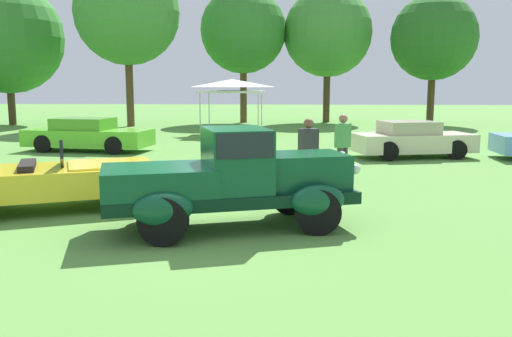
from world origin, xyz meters
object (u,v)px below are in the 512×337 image
neighbor_convertible (56,180)px  show_car_cream (412,140)px  spectator_near_truck (343,145)px  spectator_between_cars (308,153)px  show_car_lime (87,135)px  feature_pickup_truck (232,178)px  canopy_tent_left_field (232,85)px

neighbor_convertible → show_car_cream: bearing=43.7°
spectator_near_truck → spectator_between_cars: size_ratio=1.00×
show_car_lime → spectator_between_cars: (7.91, -7.39, 0.31)m
neighbor_convertible → show_car_lime: 9.66m
feature_pickup_truck → show_car_lime: 12.28m
neighbor_convertible → spectator_near_truck: (5.87, 3.52, 0.34)m
show_car_cream → neighbor_convertible: bearing=-136.3°
neighbor_convertible → spectator_between_cars: size_ratio=2.62×
neighbor_convertible → show_car_lime: neighbor_convertible is taller
feature_pickup_truck → neighbor_convertible: feature_pickup_truck is taller
feature_pickup_truck → show_car_lime: feature_pickup_truck is taller
show_car_lime → spectator_between_cars: bearing=-43.1°
show_car_lime → canopy_tent_left_field: canopy_tent_left_field is taller
feature_pickup_truck → spectator_near_truck: bearing=64.2°
spectator_near_truck → feature_pickup_truck: bearing=-115.8°
show_car_cream → spectator_between_cars: spectator_between_cars is taller
neighbor_convertible → spectator_near_truck: spectator_near_truck is taller
show_car_lime → feature_pickup_truck: bearing=-57.8°
show_car_lime → show_car_cream: 11.62m
show_car_cream → show_car_lime: bearing=175.3°
canopy_tent_left_field → neighbor_convertible: bearing=-95.7°
show_car_lime → spectator_between_cars: spectator_between_cars is taller
neighbor_convertible → canopy_tent_left_field: size_ratio=1.46×
canopy_tent_left_field → show_car_lime: bearing=-122.9°
feature_pickup_truck → show_car_lime: bearing=122.2°
show_car_lime → canopy_tent_left_field: bearing=57.1°
show_car_cream → canopy_tent_left_field: (-6.99, 8.04, 1.82)m
neighbor_convertible → spectator_near_truck: size_ratio=2.62×
canopy_tent_left_field → feature_pickup_truck: bearing=-83.6°
show_car_lime → spectator_near_truck: size_ratio=2.81×
canopy_tent_left_field → spectator_near_truck: bearing=-71.7°
spectator_near_truck → canopy_tent_left_field: (-4.23, 12.78, 1.51)m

